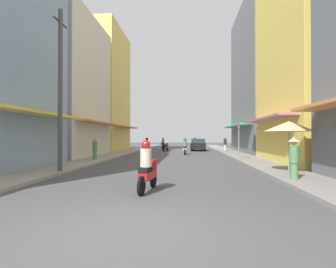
{
  "coord_description": "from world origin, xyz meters",
  "views": [
    {
      "loc": [
        1.11,
        -4.77,
        1.68
      ],
      "look_at": [
        -0.41,
        14.85,
        1.89
      ],
      "focal_mm": 28.34,
      "sensor_mm": 36.0,
      "label": 1
    }
  ],
  "objects": [
    {
      "name": "building_right_mid",
      "position": [
        9.5,
        12.5,
        8.49
      ],
      "size": [
        7.05,
        8.96,
        17.0
      ],
      "color": "#EFD159",
      "rests_on": "ground"
    },
    {
      "name": "pedestrian_foreground",
      "position": [
        -5.26,
        12.84,
        0.82
      ],
      "size": [
        0.34,
        0.34,
        1.64
      ],
      "color": "#598C59",
      "rests_on": "ground"
    },
    {
      "name": "motorbike_white",
      "position": [
        0.79,
        20.36,
        0.7
      ],
      "size": [
        0.55,
        1.81,
        1.58
      ],
      "color": "black",
      "rests_on": "ground"
    },
    {
      "name": "motorbike_red",
      "position": [
        -0.14,
        3.28,
        0.7
      ],
      "size": [
        0.56,
        1.8,
        1.58
      ],
      "color": "black",
      "rests_on": "ground"
    },
    {
      "name": "utility_pole",
      "position": [
        -4.7,
        6.81,
        3.82
      ],
      "size": [
        0.2,
        1.2,
        7.49
      ],
      "color": "#4C4C4F",
      "rests_on": "ground"
    },
    {
      "name": "sidewalk_right",
      "position": [
        5.48,
        19.43,
        0.06
      ],
      "size": [
        2.06,
        54.85,
        0.12
      ],
      "primitive_type": "cube",
      "color": "gray",
      "rests_on": "ground"
    },
    {
      "name": "ground_plane",
      "position": [
        0.0,
        19.43,
        0.0
      ],
      "size": [
        103.08,
        103.08,
        0.0
      ],
      "primitive_type": "plane",
      "color": "#4C4C4F"
    },
    {
      "name": "building_left_far",
      "position": [
        -9.5,
        25.22,
        7.0
      ],
      "size": [
        7.05,
        8.51,
        14.0
      ],
      "color": "#EFD159",
      "rests_on": "ground"
    },
    {
      "name": "motorbike_black",
      "position": [
        -3.12,
        21.46,
        0.7
      ],
      "size": [
        0.76,
        1.74,
        1.58
      ],
      "color": "black",
      "rests_on": "ground"
    },
    {
      "name": "sidewalk_left",
      "position": [
        -5.48,
        19.43,
        0.06
      ],
      "size": [
        2.06,
        54.85,
        0.12
      ],
      "primitive_type": "cube",
      "color": "#9E9991",
      "rests_on": "ground"
    },
    {
      "name": "pedestrian_crossing",
      "position": [
        4.94,
        5.19,
        0.94
      ],
      "size": [
        0.44,
        0.44,
        1.66
      ],
      "color": "#598C59",
      "rests_on": "ground"
    },
    {
      "name": "motorbike_maroon",
      "position": [
        -1.52,
        25.73,
        0.5
      ],
      "size": [
        0.66,
        1.78,
        0.96
      ],
      "color": "black",
      "rests_on": "ground"
    },
    {
      "name": "vendor_umbrella",
      "position": [
        5.52,
        7.26,
        2.14
      ],
      "size": [
        2.15,
        2.15,
        2.37
      ],
      "color": "#99999E",
      "rests_on": "ground"
    },
    {
      "name": "pedestrian_far",
      "position": [
        5.27,
        25.74,
        0.84
      ],
      "size": [
        0.34,
        0.34,
        1.68
      ],
      "color": "beige",
      "rests_on": "ground"
    },
    {
      "name": "street_sign_no_entry",
      "position": [
        4.6,
        13.92,
        1.72
      ],
      "size": [
        0.07,
        0.6,
        2.65
      ],
      "color": "gray",
      "rests_on": "ground"
    },
    {
      "name": "parked_car",
      "position": [
        2.34,
        27.58,
        0.74
      ],
      "size": [
        2.1,
        4.23,
        1.45
      ],
      "color": "black",
      "rests_on": "ground"
    },
    {
      "name": "motorbike_blue",
      "position": [
        -2.43,
        31.79,
        0.7
      ],
      "size": [
        0.69,
        1.76,
        1.58
      ],
      "color": "black",
      "rests_on": "ground"
    },
    {
      "name": "building_left_mid",
      "position": [
        -9.5,
        16.33,
        5.72
      ],
      "size": [
        7.05,
        8.63,
        11.45
      ],
      "color": "silver",
      "rests_on": "ground"
    },
    {
      "name": "building_right_far",
      "position": [
        9.5,
        23.29,
        7.6
      ],
      "size": [
        7.05,
        11.64,
        15.2
      ],
      "color": "slate",
      "rests_on": "ground"
    },
    {
      "name": "motorbike_silver",
      "position": [
        1.96,
        32.5,
        0.7
      ],
      "size": [
        0.58,
        1.8,
        1.58
      ],
      "color": "black",
      "rests_on": "ground"
    }
  ]
}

